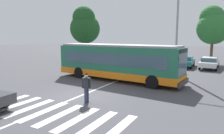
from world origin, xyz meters
name	(u,v)px	position (x,y,z in m)	size (l,w,h in m)	color
ground_plane	(81,96)	(0.00, 0.00, 0.00)	(160.00, 160.00, 0.00)	#47474C
city_transit_bus	(117,62)	(-0.23, 5.52, 1.59)	(11.41, 3.55, 3.06)	black
pedestrian_crossing_street	(86,86)	(1.06, -0.87, 0.97)	(0.58, 0.35, 1.72)	#333856
parked_car_champagne	(125,57)	(-4.64, 16.56, 0.77)	(1.92, 4.52, 1.35)	black
parked_car_charcoal	(142,58)	(-2.01, 16.58, 0.77)	(2.01, 4.57, 1.35)	black
parked_car_black	(162,59)	(0.68, 16.64, 0.77)	(1.96, 4.54, 1.35)	black
parked_car_teal	(185,61)	(3.65, 16.32, 0.77)	(1.94, 4.53, 1.35)	black
parked_car_white	(209,62)	(6.33, 16.14, 0.77)	(2.00, 4.56, 1.35)	black
twin_arm_street_lamp	(178,10)	(3.58, 10.80, 6.25)	(5.13, 0.32, 10.25)	#939399
background_tree_left	(85,26)	(-11.91, 17.07, 5.44)	(4.72, 4.72, 8.38)	brown
background_tree_right	(213,25)	(6.15, 21.58, 5.24)	(4.30, 4.30, 7.93)	brown
crosswalk_painted_stripes	(52,113)	(0.52, -3.03, 0.00)	(7.76, 3.17, 0.01)	silver
lane_center_line	(97,89)	(-0.08, 2.00, 0.00)	(0.16, 24.00, 0.01)	silver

